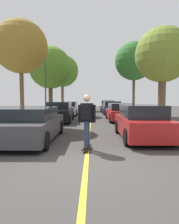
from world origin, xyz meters
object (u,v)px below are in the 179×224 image
parked_car_left_far (69,108)px  skateboard (87,148)px  street_tree_left_nearest (21,47)px  skateboarder (87,118)px  parked_car_left_nearest (33,124)px  street_tree_right_near (134,61)px  fire_hydrant (156,120)px  parked_car_right_nearest (142,122)px  street_tree_right_nearest (163,55)px  parked_car_left_near (59,112)px  parked_car_right_far (112,108)px  street_tree_left_far (62,71)px  parked_car_right_near (120,112)px  streetlamp (45,78)px  street_tree_left_near (50,68)px  parked_car_right_farthest (108,106)px

parked_car_left_far → skateboard: 14.44m
street_tree_left_nearest → skateboarder: size_ratio=3.66×
parked_car_left_far → parked_car_left_nearest: bearing=-90.0°
parked_car_left_far → street_tree_right_near: bearing=-8.8°
fire_hydrant → skateboard: size_ratio=0.81×
parked_car_right_nearest → street_tree_right_nearest: (1.94, 3.27, 3.46)m
parked_car_left_near → parked_car_right_far: bearing=57.1°
parked_car_left_far → street_tree_left_nearest: size_ratio=0.74×
parked_car_left_nearest → street_tree_left_nearest: 6.35m
street_tree_right_nearest → fire_hydrant: bearing=-141.8°
parked_car_left_near → street_tree_right_near: 9.37m
street_tree_left_far → skateboarder: 23.81m
parked_car_right_near → parked_car_right_far: size_ratio=1.12×
streetlamp → skateboarder: (3.98, -11.49, -2.47)m
skateboard → street_tree_left_far: bearing=100.3°
parked_car_right_nearest → streetlamp: (-6.26, 9.50, 2.85)m
street_tree_right_nearest → street_tree_left_near: bearing=132.0°
parked_car_left_near → skateboarder: skateboarder is taller
street_tree_right_near → parked_car_right_near: bearing=-114.1°
fire_hydrant → streetlamp: 10.62m
street_tree_right_near → streetlamp: bearing=-167.7°
parked_car_right_near → parked_car_right_far: 6.27m
street_tree_left_near → fire_hydrant: size_ratio=9.90×
parked_car_left_near → street_tree_left_nearest: bearing=-129.8°
parked_car_right_farthest → street_tree_left_near: 10.07m
parked_car_right_nearest → streetlamp: streetlamp is taller
street_tree_right_near → street_tree_left_far: bearing=130.8°
parked_car_right_far → fire_hydrant: 10.41m
parked_car_right_nearest → street_tree_right_near: street_tree_right_near is taller
parked_car_left_near → parked_car_left_far: parked_car_left_near is taller
parked_car_right_far → street_tree_right_nearest: 10.72m
parked_car_right_farthest → fire_hydrant: 16.23m
parked_car_left_far → fire_hydrant: parked_car_left_far is taller
parked_car_left_nearest → parked_car_left_near: 6.70m
street_tree_left_nearest → street_tree_left_far: (0.00, 17.06, 0.84)m
streetlamp → parked_car_right_farthest: bearing=56.9°
streetlamp → street_tree_left_far: bearing=90.9°
parked_car_right_farthest → street_tree_left_far: street_tree_left_far is taller
parked_car_left_nearest → parked_car_right_far: size_ratio=1.12×
parked_car_right_farthest → parked_car_left_far: bearing=-123.5°
skateboard → fire_hydrant: bearing=52.4°
parked_car_left_far → street_tree_left_near: (-1.94, 0.28, 4.19)m
street_tree_right_nearest → parked_car_right_far: bearing=101.0°
parked_car_left_far → street_tree_right_nearest: (6.45, -9.01, 3.48)m
parked_car_left_far → parked_car_right_nearest: parked_car_right_nearest is taller
street_tree_left_far → streetlamp: bearing=-89.1°
parked_car_left_nearest → street_tree_left_nearest: bearing=113.9°
street_tree_right_near → fire_hydrant: size_ratio=10.00×
parked_car_right_farthest → street_tree_left_near: (-6.45, -6.52, 4.16)m
fire_hydrant → street_tree_left_far: bearing=113.8°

